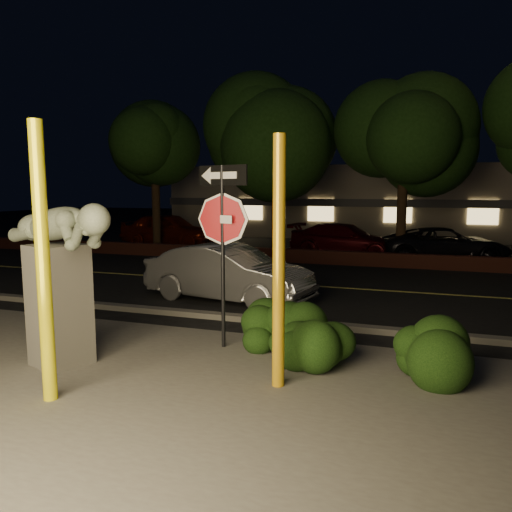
{
  "coord_description": "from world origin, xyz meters",
  "views": [
    {
      "loc": [
        3.35,
        -6.61,
        2.75
      ],
      "look_at": [
        0.63,
        1.39,
        1.6
      ],
      "focal_mm": 35.0,
      "sensor_mm": 36.0,
      "label": 1
    }
  ],
  "objects_px": {
    "parked_car_red": "(169,229)",
    "parked_car_darkred": "(345,240)",
    "signpost": "(222,220)",
    "parked_car_dark": "(446,245)",
    "yellow_pole_right": "(279,264)",
    "silver_sedan": "(228,273)",
    "yellow_pole_left": "(43,265)",
    "sculpture": "(59,266)"
  },
  "relations": [
    {
      "from": "parked_car_red",
      "to": "parked_car_dark",
      "type": "height_order",
      "value": "parked_car_red"
    },
    {
      "from": "silver_sedan",
      "to": "parked_car_red",
      "type": "relative_size",
      "value": 0.9
    },
    {
      "from": "yellow_pole_left",
      "to": "parked_car_red",
      "type": "distance_m",
      "value": 17.9
    },
    {
      "from": "yellow_pole_left",
      "to": "yellow_pole_right",
      "type": "relative_size",
      "value": 1.04
    },
    {
      "from": "yellow_pole_right",
      "to": "parked_car_dark",
      "type": "bearing_deg",
      "value": 79.1
    },
    {
      "from": "signpost",
      "to": "silver_sedan",
      "type": "relative_size",
      "value": 0.74
    },
    {
      "from": "sculpture",
      "to": "parked_car_dark",
      "type": "xyz_separation_m",
      "value": [
        6.04,
        13.93,
        -0.93
      ]
    },
    {
      "from": "yellow_pole_right",
      "to": "sculpture",
      "type": "relative_size",
      "value": 1.36
    },
    {
      "from": "yellow_pole_right",
      "to": "parked_car_red",
      "type": "bearing_deg",
      "value": 123.39
    },
    {
      "from": "parked_car_red",
      "to": "parked_car_darkred",
      "type": "bearing_deg",
      "value": -95.64
    },
    {
      "from": "yellow_pole_left",
      "to": "signpost",
      "type": "height_order",
      "value": "yellow_pole_left"
    },
    {
      "from": "parked_car_darkred",
      "to": "parked_car_dark",
      "type": "height_order",
      "value": "parked_car_darkred"
    },
    {
      "from": "parked_car_red",
      "to": "sculpture",
      "type": "bearing_deg",
      "value": -156.26
    },
    {
      "from": "yellow_pole_left",
      "to": "silver_sedan",
      "type": "bearing_deg",
      "value": 89.72
    },
    {
      "from": "signpost",
      "to": "parked_car_dark",
      "type": "bearing_deg",
      "value": 92.43
    },
    {
      "from": "parked_car_darkred",
      "to": "parked_car_dark",
      "type": "relative_size",
      "value": 0.99
    },
    {
      "from": "yellow_pole_right",
      "to": "parked_car_red",
      "type": "distance_m",
      "value": 17.96
    },
    {
      "from": "parked_car_dark",
      "to": "yellow_pole_left",
      "type": "bearing_deg",
      "value": 150.83
    },
    {
      "from": "yellow_pole_left",
      "to": "yellow_pole_right",
      "type": "distance_m",
      "value": 3.03
    },
    {
      "from": "signpost",
      "to": "parked_car_darkred",
      "type": "height_order",
      "value": "signpost"
    },
    {
      "from": "yellow_pole_right",
      "to": "parked_car_darkred",
      "type": "distance_m",
      "value": 14.1
    },
    {
      "from": "parked_car_darkred",
      "to": "yellow_pole_right",
      "type": "bearing_deg",
      "value": -168.81
    },
    {
      "from": "signpost",
      "to": "yellow_pole_right",
      "type": "bearing_deg",
      "value": -23.81
    },
    {
      "from": "sculpture",
      "to": "parked_car_darkred",
      "type": "xyz_separation_m",
      "value": [
        2.19,
        14.27,
        -0.91
      ]
    },
    {
      "from": "parked_car_darkred",
      "to": "parked_car_dark",
      "type": "xyz_separation_m",
      "value": [
        3.85,
        -0.34,
        -0.02
      ]
    },
    {
      "from": "sculpture",
      "to": "silver_sedan",
      "type": "height_order",
      "value": "sculpture"
    },
    {
      "from": "sculpture",
      "to": "yellow_pole_right",
      "type": "bearing_deg",
      "value": 24.6
    },
    {
      "from": "yellow_pole_right",
      "to": "parked_car_darkred",
      "type": "height_order",
      "value": "yellow_pole_right"
    },
    {
      "from": "parked_car_red",
      "to": "yellow_pole_right",
      "type": "bearing_deg",
      "value": -145.84
    },
    {
      "from": "signpost",
      "to": "parked_car_dark",
      "type": "distance_m",
      "value": 13.06
    },
    {
      "from": "sculpture",
      "to": "silver_sedan",
      "type": "distance_m",
      "value": 5.16
    },
    {
      "from": "yellow_pole_left",
      "to": "parked_car_dark",
      "type": "distance_m",
      "value": 16.01
    },
    {
      "from": "yellow_pole_left",
      "to": "yellow_pole_right",
      "type": "xyz_separation_m",
      "value": [
        2.69,
        1.4,
        -0.06
      ]
    },
    {
      "from": "yellow_pole_right",
      "to": "parked_car_darkred",
      "type": "xyz_separation_m",
      "value": [
        -1.22,
        14.0,
        -1.07
      ]
    },
    {
      "from": "silver_sedan",
      "to": "signpost",
      "type": "bearing_deg",
      "value": -148.45
    },
    {
      "from": "signpost",
      "to": "silver_sedan",
      "type": "height_order",
      "value": "signpost"
    },
    {
      "from": "yellow_pole_right",
      "to": "parked_car_red",
      "type": "xyz_separation_m",
      "value": [
        -9.87,
        14.97,
        -0.94
      ]
    },
    {
      "from": "signpost",
      "to": "parked_car_darkred",
      "type": "distance_m",
      "value": 12.76
    },
    {
      "from": "yellow_pole_right",
      "to": "silver_sedan",
      "type": "xyz_separation_m",
      "value": [
        -2.66,
        4.76,
        -1.04
      ]
    },
    {
      "from": "yellow_pole_left",
      "to": "silver_sedan",
      "type": "xyz_separation_m",
      "value": [
        0.03,
        6.15,
        -1.1
      ]
    },
    {
      "from": "sculpture",
      "to": "parked_car_darkred",
      "type": "relative_size",
      "value": 0.56
    },
    {
      "from": "sculpture",
      "to": "silver_sedan",
      "type": "bearing_deg",
      "value": 101.57
    }
  ]
}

